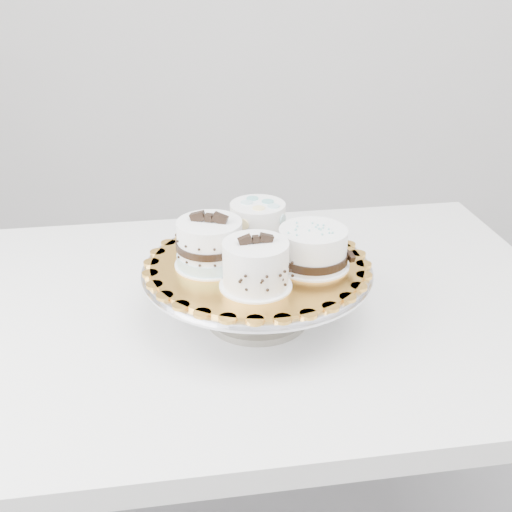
{
  "coord_description": "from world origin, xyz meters",
  "views": [
    {
      "loc": [
        0.02,
        -0.85,
        1.34
      ],
      "look_at": [
        0.01,
        0.11,
        0.87
      ],
      "focal_mm": 45.0,
      "sensor_mm": 36.0,
      "label": 1
    }
  ],
  "objects_px": {
    "cake_board": "(257,264)",
    "cake_swirl": "(256,266)",
    "cake_banded": "(210,245)",
    "cake_dots": "(258,222)",
    "table": "(238,338)",
    "cake_stand": "(257,282)",
    "cake_ribbon": "(313,249)"
  },
  "relations": [
    {
      "from": "cake_banded",
      "to": "cake_swirl",
      "type": "bearing_deg",
      "value": -31.2
    },
    {
      "from": "cake_ribbon",
      "to": "cake_dots",
      "type": "bearing_deg",
      "value": 112.92
    },
    {
      "from": "cake_board",
      "to": "cake_swirl",
      "type": "xyz_separation_m",
      "value": [
        -0.0,
        -0.08,
        0.04
      ]
    },
    {
      "from": "table",
      "to": "cake_dots",
      "type": "distance_m",
      "value": 0.23
    },
    {
      "from": "cake_stand",
      "to": "cake_swirl",
      "type": "distance_m",
      "value": 0.11
    },
    {
      "from": "cake_swirl",
      "to": "cake_banded",
      "type": "height_order",
      "value": "cake_banded"
    },
    {
      "from": "cake_swirl",
      "to": "cake_banded",
      "type": "xyz_separation_m",
      "value": [
        -0.08,
        0.07,
        0.0
      ]
    },
    {
      "from": "table",
      "to": "cake_banded",
      "type": "bearing_deg",
      "value": -133.69
    },
    {
      "from": "cake_banded",
      "to": "cake_dots",
      "type": "height_order",
      "value": "cake_banded"
    },
    {
      "from": "table",
      "to": "cake_board",
      "type": "height_order",
      "value": "cake_board"
    },
    {
      "from": "cake_board",
      "to": "cake_swirl",
      "type": "relative_size",
      "value": 2.89
    },
    {
      "from": "cake_stand",
      "to": "cake_banded",
      "type": "distance_m",
      "value": 0.11
    },
    {
      "from": "cake_ribbon",
      "to": "cake_board",
      "type": "bearing_deg",
      "value": 153.04
    },
    {
      "from": "table",
      "to": "cake_banded",
      "type": "relative_size",
      "value": 10.69
    },
    {
      "from": "cake_banded",
      "to": "cake_ribbon",
      "type": "relative_size",
      "value": 0.87
    },
    {
      "from": "cake_board",
      "to": "cake_swirl",
      "type": "height_order",
      "value": "cake_swirl"
    },
    {
      "from": "cake_ribbon",
      "to": "table",
      "type": "bearing_deg",
      "value": 132.97
    },
    {
      "from": "cake_stand",
      "to": "table",
      "type": "bearing_deg",
      "value": 125.14
    },
    {
      "from": "table",
      "to": "cake_stand",
      "type": "height_order",
      "value": "cake_stand"
    },
    {
      "from": "cake_swirl",
      "to": "cake_board",
      "type": "bearing_deg",
      "value": 75.43
    },
    {
      "from": "cake_board",
      "to": "cake_swirl",
      "type": "bearing_deg",
      "value": -90.72
    },
    {
      "from": "cake_banded",
      "to": "cake_ribbon",
      "type": "bearing_deg",
      "value": 12.73
    },
    {
      "from": "cake_banded",
      "to": "cake_board",
      "type": "bearing_deg",
      "value": 19.06
    },
    {
      "from": "cake_board",
      "to": "cake_banded",
      "type": "bearing_deg",
      "value": -173.01
    },
    {
      "from": "cake_swirl",
      "to": "cake_dots",
      "type": "relative_size",
      "value": 1.03
    },
    {
      "from": "cake_dots",
      "to": "cake_ribbon",
      "type": "distance_m",
      "value": 0.13
    },
    {
      "from": "cake_banded",
      "to": "cake_dots",
      "type": "distance_m",
      "value": 0.12
    },
    {
      "from": "cake_stand",
      "to": "cake_banded",
      "type": "xyz_separation_m",
      "value": [
        -0.08,
        -0.01,
        0.07
      ]
    },
    {
      "from": "cake_stand",
      "to": "cake_ribbon",
      "type": "bearing_deg",
      "value": -4.67
    },
    {
      "from": "cake_board",
      "to": "cake_dots",
      "type": "relative_size",
      "value": 2.98
    },
    {
      "from": "cake_board",
      "to": "cake_banded",
      "type": "height_order",
      "value": "cake_banded"
    },
    {
      "from": "cake_board",
      "to": "cake_dots",
      "type": "xyz_separation_m",
      "value": [
        -0.0,
        0.08,
        0.04
      ]
    }
  ]
}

